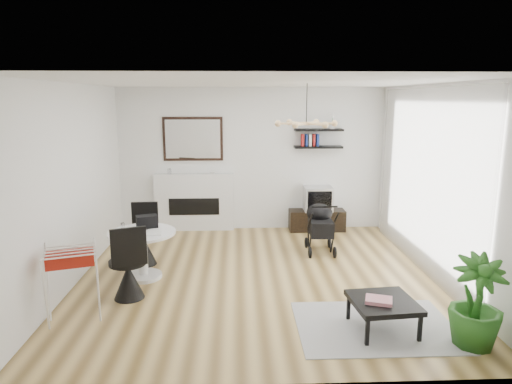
{
  "coord_description": "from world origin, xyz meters",
  "views": [
    {
      "loc": [
        -0.27,
        -6.12,
        2.5
      ],
      "look_at": [
        -0.0,
        0.4,
        1.15
      ],
      "focal_mm": 32.0,
      "sensor_mm": 36.0,
      "label": 1
    }
  ],
  "objects_px": {
    "coffee_table": "(383,303)",
    "potted_plant": "(476,302)",
    "dining_table": "(143,247)",
    "crt_tv": "(318,198)",
    "drying_rack": "(73,284)",
    "tv_console": "(317,220)",
    "stroller": "(320,229)",
    "fireplace": "(194,195)"
  },
  "relations": [
    {
      "from": "coffee_table",
      "to": "potted_plant",
      "type": "relative_size",
      "value": 0.76
    },
    {
      "from": "dining_table",
      "to": "coffee_table",
      "type": "xyz_separation_m",
      "value": [
        2.9,
        -1.62,
        -0.13
      ]
    },
    {
      "from": "crt_tv",
      "to": "drying_rack",
      "type": "height_order",
      "value": "drying_rack"
    },
    {
      "from": "tv_console",
      "to": "stroller",
      "type": "relative_size",
      "value": 1.2
    },
    {
      "from": "fireplace",
      "to": "tv_console",
      "type": "relative_size",
      "value": 2.04
    },
    {
      "from": "drying_rack",
      "to": "potted_plant",
      "type": "distance_m",
      "value": 4.32
    },
    {
      "from": "fireplace",
      "to": "coffee_table",
      "type": "height_order",
      "value": "fireplace"
    },
    {
      "from": "drying_rack",
      "to": "potted_plant",
      "type": "height_order",
      "value": "potted_plant"
    },
    {
      "from": "tv_console",
      "to": "drying_rack",
      "type": "height_order",
      "value": "drying_rack"
    },
    {
      "from": "fireplace",
      "to": "dining_table",
      "type": "xyz_separation_m",
      "value": [
        -0.51,
        -2.39,
        -0.24
      ]
    },
    {
      "from": "fireplace",
      "to": "potted_plant",
      "type": "xyz_separation_m",
      "value": [
        3.23,
        -4.36,
        -0.2
      ]
    },
    {
      "from": "fireplace",
      "to": "crt_tv",
      "type": "relative_size",
      "value": 4.1
    },
    {
      "from": "tv_console",
      "to": "dining_table",
      "type": "relative_size",
      "value": 1.14
    },
    {
      "from": "drying_rack",
      "to": "stroller",
      "type": "distance_m",
      "value": 3.95
    },
    {
      "from": "tv_console",
      "to": "dining_table",
      "type": "xyz_separation_m",
      "value": [
        -2.85,
        -2.27,
        0.25
      ]
    },
    {
      "from": "drying_rack",
      "to": "stroller",
      "type": "bearing_deg",
      "value": 17.28
    },
    {
      "from": "crt_tv",
      "to": "potted_plant",
      "type": "xyz_separation_m",
      "value": [
        0.88,
        -4.23,
        -0.15
      ]
    },
    {
      "from": "tv_console",
      "to": "dining_table",
      "type": "distance_m",
      "value": 3.66
    },
    {
      "from": "stroller",
      "to": "dining_table",
      "type": "bearing_deg",
      "value": -157.17
    },
    {
      "from": "stroller",
      "to": "potted_plant",
      "type": "xyz_separation_m",
      "value": [
        1.05,
        -3.0,
        0.1
      ]
    },
    {
      "from": "coffee_table",
      "to": "drying_rack",
      "type": "bearing_deg",
      "value": 174.03
    },
    {
      "from": "fireplace",
      "to": "coffee_table",
      "type": "distance_m",
      "value": 4.68
    },
    {
      "from": "tv_console",
      "to": "potted_plant",
      "type": "height_order",
      "value": "potted_plant"
    },
    {
      "from": "drying_rack",
      "to": "fireplace",
      "type": "bearing_deg",
      "value": 55.97
    },
    {
      "from": "tv_console",
      "to": "dining_table",
      "type": "height_order",
      "value": "dining_table"
    },
    {
      "from": "tv_console",
      "to": "drying_rack",
      "type": "distance_m",
      "value": 4.9
    },
    {
      "from": "crt_tv",
      "to": "dining_table",
      "type": "height_order",
      "value": "crt_tv"
    },
    {
      "from": "fireplace",
      "to": "potted_plant",
      "type": "distance_m",
      "value": 5.43
    },
    {
      "from": "stroller",
      "to": "drying_rack",
      "type": "bearing_deg",
      "value": -142.78
    },
    {
      "from": "drying_rack",
      "to": "stroller",
      "type": "relative_size",
      "value": 0.97
    },
    {
      "from": "stroller",
      "to": "potted_plant",
      "type": "bearing_deg",
      "value": -69.03
    },
    {
      "from": "tv_console",
      "to": "potted_plant",
      "type": "distance_m",
      "value": 4.34
    },
    {
      "from": "fireplace",
      "to": "crt_tv",
      "type": "height_order",
      "value": "fireplace"
    },
    {
      "from": "coffee_table",
      "to": "potted_plant",
      "type": "height_order",
      "value": "potted_plant"
    },
    {
      "from": "potted_plant",
      "to": "drying_rack",
      "type": "bearing_deg",
      "value": 170.58
    },
    {
      "from": "drying_rack",
      "to": "potted_plant",
      "type": "xyz_separation_m",
      "value": [
        4.27,
        -0.71,
        0.03
      ]
    },
    {
      "from": "dining_table",
      "to": "crt_tv",
      "type": "bearing_deg",
      "value": 38.43
    },
    {
      "from": "coffee_table",
      "to": "potted_plant",
      "type": "distance_m",
      "value": 0.92
    },
    {
      "from": "tv_console",
      "to": "potted_plant",
      "type": "relative_size",
      "value": 1.1
    },
    {
      "from": "potted_plant",
      "to": "crt_tv",
      "type": "bearing_deg",
      "value": 101.69
    },
    {
      "from": "crt_tv",
      "to": "fireplace",
      "type": "bearing_deg",
      "value": 177.04
    },
    {
      "from": "tv_console",
      "to": "coffee_table",
      "type": "xyz_separation_m",
      "value": [
        0.05,
        -3.89,
        0.12
      ]
    }
  ]
}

